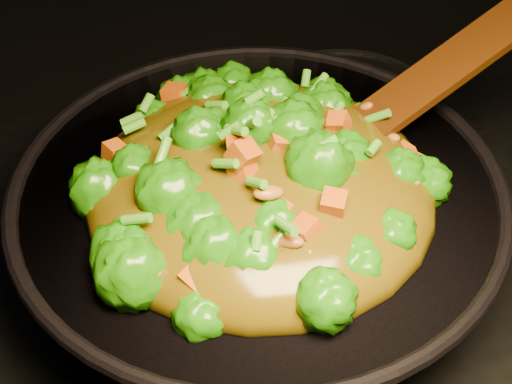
{
  "coord_description": "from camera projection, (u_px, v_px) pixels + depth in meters",
  "views": [
    {
      "loc": [
        -0.18,
        -0.42,
        1.53
      ],
      "look_at": [
        -0.08,
        0.12,
        1.01
      ],
      "focal_mm": 55.0,
      "sensor_mm": 36.0,
      "label": 1
    }
  ],
  "objects": [
    {
      "name": "wok",
      "position": [
        258.0,
        235.0,
        0.78
      ],
      "size": [
        0.55,
        0.55,
        0.13
      ],
      "primitive_type": null,
      "rotation": [
        0.0,
        0.0,
        0.25
      ],
      "color": "black",
      "rests_on": "stovetop"
    },
    {
      "name": "stir_fry",
      "position": [
        261.0,
        151.0,
        0.69
      ],
      "size": [
        0.42,
        0.42,
        0.11
      ],
      "primitive_type": null,
      "rotation": [
        0.0,
        0.0,
        0.38
      ],
      "color": "#257A08",
      "rests_on": "wok"
    },
    {
      "name": "spatula",
      "position": [
        410.0,
        95.0,
        0.75
      ],
      "size": [
        0.3,
        0.14,
        0.13
      ],
      "primitive_type": "cube",
      "rotation": [
        0.0,
        -0.38,
        0.31
      ],
      "color": "#3C1A05",
      "rests_on": "wok"
    },
    {
      "name": "back_pot",
      "position": [
        344.0,
        142.0,
        0.89
      ],
      "size": [
        0.24,
        0.24,
        0.12
      ],
      "primitive_type": "cylinder",
      "rotation": [
        0.0,
        0.0,
        0.17
      ],
      "color": "black",
      "rests_on": "stovetop"
    }
  ]
}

